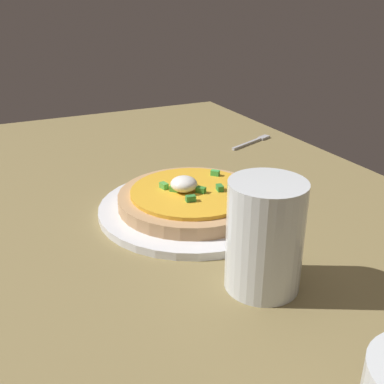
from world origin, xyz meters
The scene contains 5 objects.
dining_table centered at (0.00, 0.00, 1.05)cm, with size 125.07×66.23×2.11cm, color olive.
plate centered at (-0.61, -2.47, 2.65)cm, with size 26.44×26.44×1.08cm, color white.
pizza centered at (-0.62, -2.51, 4.37)cm, with size 20.87×20.87×4.46cm.
cup_near centered at (18.63, -3.47, 7.43)cm, with size 8.01×8.01×11.97cm.
fork centered at (-24.43, 23.40, 2.36)cm, with size 5.42×11.58×0.50cm.
Camera 1 is at (52.39, -28.02, 31.14)cm, focal length 42.81 mm.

